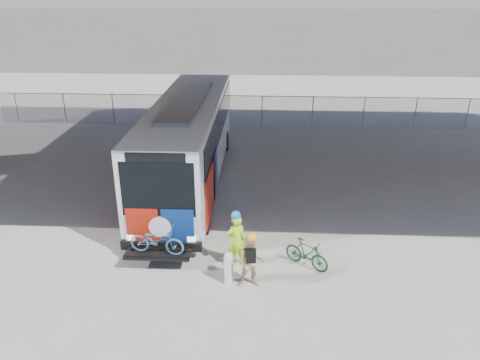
# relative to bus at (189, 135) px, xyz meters

# --- Properties ---
(ground) EXTENTS (160.00, 160.00, 0.00)m
(ground) POSITION_rel_bus_xyz_m (2.00, -3.33, -2.11)
(ground) COLOR #9E9991
(ground) RESTS_ON ground
(bus) EXTENTS (2.67, 12.96, 3.69)m
(bus) POSITION_rel_bus_xyz_m (0.00, 0.00, 0.00)
(bus) COLOR silver
(bus) RESTS_ON ground
(overpass) EXTENTS (40.00, 16.00, 7.95)m
(overpass) POSITION_rel_bus_xyz_m (2.00, 0.67, 4.44)
(overpass) COLOR #605E59
(overpass) RESTS_ON ground
(chainlink_fence) EXTENTS (30.00, 0.06, 30.00)m
(chainlink_fence) POSITION_rel_bus_xyz_m (2.00, 8.67, -0.69)
(chainlink_fence) COLOR gray
(chainlink_fence) RESTS_ON ground
(brick_buildings) EXTENTS (54.00, 22.00, 12.00)m
(brick_buildings) POSITION_rel_bus_xyz_m (3.23, 44.90, 3.31)
(brick_buildings) COLOR brown
(brick_buildings) RESTS_ON ground
(bollard) EXTENTS (0.27, 0.27, 1.02)m
(bollard) POSITION_rel_bus_xyz_m (2.20, -7.30, -1.56)
(bollard) COLOR white
(bollard) RESTS_ON ground
(cyclist_hivis) EXTENTS (0.73, 0.63, 1.84)m
(cyclist_hivis) POSITION_rel_bus_xyz_m (2.36, -6.33, -1.22)
(cyclist_hivis) COLOR #AFFF1A
(cyclist_hivis) RESTS_ON ground
(cyclist_tan) EXTENTS (0.81, 0.66, 1.74)m
(cyclist_tan) POSITION_rel_bus_xyz_m (2.86, -7.42, -1.29)
(cyclist_tan) COLOR tan
(cyclist_tan) RESTS_ON ground
(bike_parked) EXTENTS (1.46, 1.23, 0.90)m
(bike_parked) POSITION_rel_bus_xyz_m (4.51, -6.33, -1.66)
(bike_parked) COLOR #144021
(bike_parked) RESTS_ON ground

